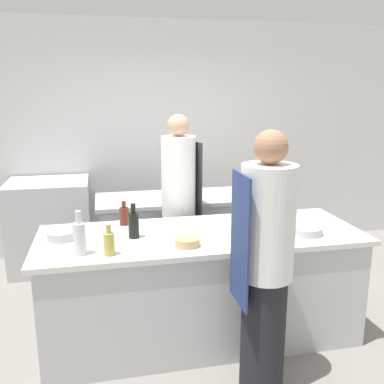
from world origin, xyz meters
TOP-DOWN VIEW (x-y plane):
  - ground_plane at (0.00, 0.00)m, footprint 16.00×16.00m
  - wall_back at (0.00, 2.13)m, footprint 8.00×0.06m
  - prep_counter at (0.00, 0.00)m, footprint 2.55×0.94m
  - pass_counter at (0.03, 1.20)m, footprint 1.71×0.70m
  - oven_range at (-1.34, 1.71)m, footprint 0.88×0.73m
  - chef_at_prep_near at (0.25, -0.71)m, footprint 0.36×0.35m
  - chef_at_stove at (-0.04, 0.73)m, footprint 0.36×0.35m
  - bottle_olive_oil at (-0.53, -0.00)m, footprint 0.08×0.08m
  - bottle_vinegar at (-0.72, -0.32)m, footprint 0.08×0.08m
  - bottle_wine at (-0.92, -0.27)m, footprint 0.09×0.09m
  - bottle_cooking_oil at (0.78, 0.10)m, footprint 0.08×0.08m
  - bottle_sauce at (-0.58, 0.34)m, footprint 0.08×0.08m
  - bowl_mixing_large at (-1.07, 0.08)m, footprint 0.22×0.22m
  - bowl_prep_small at (0.79, -0.20)m, footprint 0.26×0.26m
  - bowl_ceramic_blue at (-0.17, -0.26)m, footprint 0.18×0.18m
  - cutting_board at (0.42, 0.11)m, footprint 0.36×0.26m

SIDE VIEW (x-z plane):
  - ground_plane at x=0.00m, z-range 0.00..0.00m
  - prep_counter at x=0.00m, z-range 0.00..0.89m
  - pass_counter at x=0.03m, z-range 0.00..0.89m
  - oven_range at x=-1.34m, z-range 0.00..1.01m
  - chef_at_prep_near at x=0.25m, z-range 0.01..1.77m
  - cutting_board at x=0.42m, z-range 0.89..0.90m
  - chef_at_stove at x=-0.04m, z-range 0.01..1.79m
  - bowl_prep_small at x=0.79m, z-range 0.89..0.95m
  - bowl_ceramic_blue at x=-0.17m, z-range 0.89..0.95m
  - bowl_mixing_large at x=-1.07m, z-range 0.89..0.96m
  - bottle_cooking_oil at x=0.78m, z-range 0.87..1.06m
  - bottle_sauce at x=-0.58m, z-range 0.87..1.07m
  - bottle_vinegar at x=-0.72m, z-range 0.87..1.09m
  - bottle_olive_oil at x=-0.53m, z-range 0.86..1.13m
  - bottle_wine at x=-0.92m, z-range 0.86..1.17m
  - wall_back at x=0.00m, z-range 0.00..2.80m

